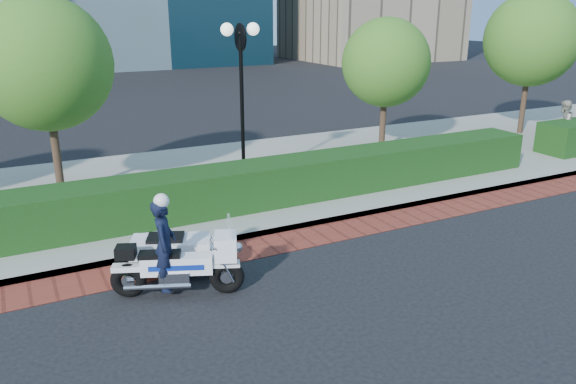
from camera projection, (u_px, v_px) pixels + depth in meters
name	position (u px, v px, depth m)	size (l,w,h in m)	color
ground	(304.00, 274.00, 10.42)	(120.00, 120.00, 0.00)	black
brick_strip	(269.00, 245.00, 11.68)	(60.00, 1.00, 0.01)	maroon
sidewalk	(199.00, 184.00, 15.46)	(60.00, 8.00, 0.15)	gray
hedge_main	(231.00, 188.00, 13.25)	(18.00, 1.20, 1.00)	black
lamppost	(241.00, 80.00, 14.32)	(1.02, 0.70, 4.21)	black
tree_b	(45.00, 64.00, 13.31)	(3.20, 3.20, 4.89)	#332319
tree_c	(386.00, 63.00, 17.77)	(2.80, 2.80, 4.30)	#332319
tree_d	(532.00, 39.00, 20.42)	(3.40, 3.40, 5.16)	#332319
police_motorcycle	(173.00, 253.00, 9.78)	(2.17, 2.02, 1.84)	black
pedestrian	(563.00, 124.00, 19.04)	(0.78, 0.61, 1.60)	#A59F92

